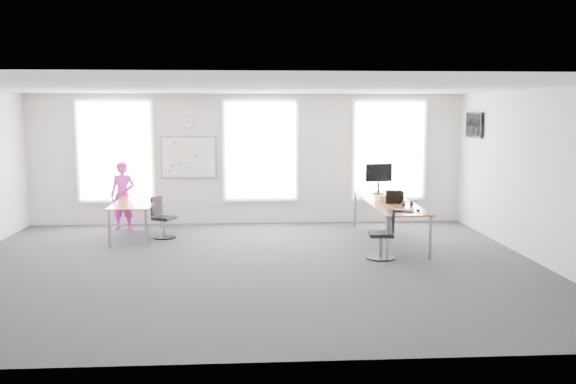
{
  "coord_description": "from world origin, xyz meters",
  "views": [
    {
      "loc": [
        0.04,
        -10.07,
        2.61
      ],
      "look_at": [
        0.76,
        1.2,
        1.1
      ],
      "focal_mm": 38.0,
      "sensor_mm": 36.0,
      "label": 1
    }
  ],
  "objects": [
    {
      "name": "headphones",
      "position": [
        3.01,
        1.11,
        0.86
      ],
      "size": [
        0.19,
        0.1,
        0.11
      ],
      "rotation": [
        0.0,
        0.0,
        -0.08
      ],
      "color": "black",
      "rests_on": "desk_right"
    },
    {
      "name": "tv",
      "position": [
        4.95,
        3.0,
        2.3
      ],
      "size": [
        0.06,
        0.9,
        0.55
      ],
      "primitive_type": "cube",
      "color": "black",
      "rests_on": "wall_right"
    },
    {
      "name": "chair_right",
      "position": [
        2.4,
        0.37,
        0.4
      ],
      "size": [
        0.49,
        0.49,
        0.92
      ],
      "rotation": [
        0.0,
        0.0,
        -1.65
      ],
      "color": "black",
      "rests_on": "ground"
    },
    {
      "name": "ceiling",
      "position": [
        0.0,
        0.0,
        3.0
      ],
      "size": [
        10.0,
        10.0,
        0.0
      ],
      "primitive_type": "plane",
      "rotation": [
        3.14,
        0.0,
        0.0
      ],
      "color": "white",
      "rests_on": "ground"
    },
    {
      "name": "desk_right",
      "position": [
        2.82,
        1.83,
        0.76
      ],
      "size": [
        0.89,
        3.33,
        0.81
      ],
      "color": "#AD5F31",
      "rests_on": "ground"
    },
    {
      "name": "monitor",
      "position": [
        2.85,
        2.94,
        1.21
      ],
      "size": [
        0.6,
        0.24,
        0.66
      ],
      "rotation": [
        0.0,
        0.0,
        0.14
      ],
      "color": "black",
      "rests_on": "desk_right"
    },
    {
      "name": "mouse",
      "position": [
        3.07,
        0.57,
        0.83
      ],
      "size": [
        0.1,
        0.13,
        0.05
      ],
      "primitive_type": "ellipsoid",
      "rotation": [
        0.0,
        0.0,
        -0.16
      ],
      "color": "black",
      "rests_on": "desk_right"
    },
    {
      "name": "whiteboard",
      "position": [
        -1.35,
        3.97,
        1.55
      ],
      "size": [
        1.2,
        0.03,
        0.9
      ],
      "primitive_type": "cube",
      "color": "white",
      "rests_on": "wall_back"
    },
    {
      "name": "wall_back",
      "position": [
        0.0,
        4.0,
        1.5
      ],
      "size": [
        10.0,
        0.0,
        10.0
      ],
      "primitive_type": "plane",
      "rotation": [
        1.57,
        0.0,
        0.0
      ],
      "color": "silver",
      "rests_on": "ground"
    },
    {
      "name": "window_left",
      "position": [
        -3.0,
        3.97,
        1.7
      ],
      "size": [
        1.6,
        0.06,
        2.2
      ],
      "primitive_type": "cube",
      "color": "white",
      "rests_on": "wall_back"
    },
    {
      "name": "lens_cap",
      "position": [
        2.88,
        0.94,
        0.82
      ],
      "size": [
        0.08,
        0.08,
        0.01
      ],
      "primitive_type": "cylinder",
      "rotation": [
        0.0,
        0.0,
        -0.26
      ],
      "color": "black",
      "rests_on": "desk_right"
    },
    {
      "name": "desk_left",
      "position": [
        -2.31,
        2.57,
        0.69
      ],
      "size": [
        0.83,
        2.07,
        0.75
      ],
      "color": "#AD5F31",
      "rests_on": "ground"
    },
    {
      "name": "keyboard",
      "position": [
        2.75,
        0.57,
        0.82
      ],
      "size": [
        0.5,
        0.32,
        0.02
      ],
      "primitive_type": "cube",
      "rotation": [
        0.0,
        0.0,
        -0.34
      ],
      "color": "black",
      "rests_on": "desk_right"
    },
    {
      "name": "floor",
      "position": [
        0.0,
        0.0,
        0.0
      ],
      "size": [
        10.0,
        10.0,
        0.0
      ],
      "primitive_type": "plane",
      "color": "#242428",
      "rests_on": "ground"
    },
    {
      "name": "wall_front",
      "position": [
        0.0,
        -4.0,
        1.5
      ],
      "size": [
        10.0,
        0.0,
        10.0
      ],
      "primitive_type": "plane",
      "rotation": [
        -1.57,
        0.0,
        0.0
      ],
      "color": "silver",
      "rests_on": "ground"
    },
    {
      "name": "wall_clock",
      "position": [
        -1.35,
        3.97,
        2.35
      ],
      "size": [
        0.3,
        0.04,
        0.3
      ],
      "primitive_type": "cylinder",
      "rotation": [
        1.57,
        0.0,
        0.0
      ],
      "color": "gray",
      "rests_on": "wall_back"
    },
    {
      "name": "person",
      "position": [
        -2.76,
        3.42,
        0.75
      ],
      "size": [
        0.6,
        0.45,
        1.51
      ],
      "primitive_type": "imported",
      "rotation": [
        0.0,
        0.0,
        -0.16
      ],
      "color": "#D92BB7",
      "rests_on": "ground"
    },
    {
      "name": "window_mid",
      "position": [
        0.3,
        3.97,
        1.7
      ],
      "size": [
        1.6,
        0.06,
        2.2
      ],
      "primitive_type": "cube",
      "color": "white",
      "rests_on": "wall_back"
    },
    {
      "name": "laptop_sleeve",
      "position": [
        2.85,
        1.45,
        0.94
      ],
      "size": [
        0.34,
        0.24,
        0.27
      ],
      "rotation": [
        0.0,
        0.0,
        -0.2
      ],
      "color": "black",
      "rests_on": "desk_right"
    },
    {
      "name": "chair_left",
      "position": [
        -1.77,
        2.44,
        0.38
      ],
      "size": [
        0.52,
        0.52,
        0.86
      ],
      "rotation": [
        0.0,
        0.0,
        1.14
      ],
      "color": "black",
      "rests_on": "ground"
    },
    {
      "name": "window_right",
      "position": [
        3.3,
        3.97,
        1.7
      ],
      "size": [
        1.6,
        0.06,
        2.2
      ],
      "primitive_type": "cube",
      "color": "white",
      "rests_on": "wall_back"
    },
    {
      "name": "wall_right",
      "position": [
        5.0,
        0.0,
        1.5
      ],
      "size": [
        0.0,
        10.0,
        10.0
      ],
      "primitive_type": "plane",
      "rotation": [
        1.57,
        0.0,
        -1.57
      ],
      "color": "silver",
      "rests_on": "ground"
    },
    {
      "name": "paper_stack",
      "position": [
        2.75,
        1.92,
        0.86
      ],
      "size": [
        0.35,
        0.29,
        0.1
      ],
      "primitive_type": "cube",
      "rotation": [
        0.0,
        0.0,
        0.25
      ],
      "color": "beige",
      "rests_on": "desk_right"
    }
  ]
}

